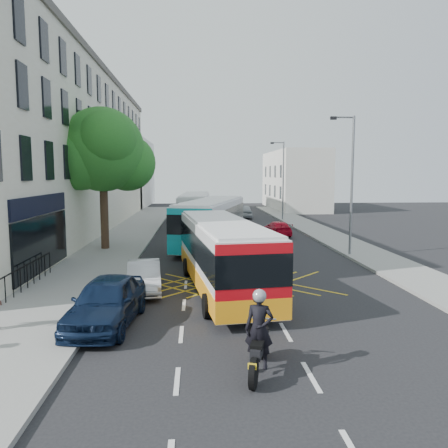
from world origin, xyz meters
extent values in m
plane|color=black|center=(0.00, 0.00, 0.00)|extent=(120.00, 120.00, 0.00)
cube|color=gray|center=(-8.50, 15.00, 0.07)|extent=(5.00, 70.00, 0.15)
cube|color=gray|center=(7.50, 15.00, 0.07)|extent=(3.00, 70.00, 0.15)
cube|color=beige|center=(-14.00, 24.50, 6.50)|extent=(8.00, 45.00, 13.00)
cube|color=#59544C|center=(-14.00, 24.50, 13.25)|extent=(8.30, 45.00, 0.50)
cube|color=black|center=(-9.95, 8.00, 3.40)|extent=(0.12, 7.00, 0.90)
cube|color=black|center=(-9.95, 8.00, 1.60)|extent=(0.12, 7.00, 2.60)
cube|color=silver|center=(-14.00, 55.00, 5.00)|extent=(8.00, 20.00, 10.00)
cube|color=silver|center=(11.00, 48.00, 4.00)|extent=(6.00, 18.00, 8.00)
cylinder|color=#382619|center=(-8.50, 15.00, 2.35)|extent=(0.50, 0.50, 4.40)
sphere|color=#19581B|center=(-8.50, 15.00, 6.35)|extent=(5.20, 5.20, 5.20)
sphere|color=#19581B|center=(-7.10, 15.80, 5.55)|extent=(3.60, 3.60, 3.60)
sphere|color=#19581B|center=(-9.70, 14.40, 5.75)|extent=(3.80, 3.80, 3.80)
sphere|color=#19581B|center=(-7.90, 13.70, 6.95)|extent=(3.40, 3.40, 3.40)
sphere|color=#19581B|center=(-9.30, 16.10, 7.35)|extent=(3.20, 3.20, 3.20)
cylinder|color=slate|center=(6.30, 12.00, 4.15)|extent=(0.14, 0.14, 8.00)
cylinder|color=slate|center=(5.70, 12.00, 8.05)|extent=(1.20, 0.10, 0.10)
cube|color=black|center=(5.10, 12.00, 8.00)|extent=(0.35, 0.15, 0.18)
cylinder|color=slate|center=(6.30, 32.00, 4.15)|extent=(0.14, 0.14, 8.00)
cylinder|color=slate|center=(5.70, 32.00, 8.05)|extent=(1.20, 0.10, 0.10)
cube|color=black|center=(5.10, 32.00, 8.00)|extent=(0.35, 0.15, 0.18)
cube|color=silver|center=(-1.66, 5.07, 1.58)|extent=(3.67, 10.57, 2.49)
cube|color=silver|center=(-1.66, 5.07, 2.87)|extent=(3.46, 10.34, 0.11)
cube|color=black|center=(-1.66, 5.07, 1.93)|extent=(3.74, 10.64, 1.04)
cube|color=orange|center=(-1.66, 5.07, 0.71)|extent=(3.73, 10.63, 0.71)
cube|color=red|center=(-0.99, -0.04, 1.60)|extent=(2.39, 0.41, 2.35)
cube|color=#FF0C0C|center=(-1.91, -0.17, 0.94)|extent=(0.26, 0.09, 0.25)
cube|color=#FF0C0C|center=(-0.07, 0.07, 0.94)|extent=(0.26, 0.09, 0.25)
cylinder|color=black|center=(-3.19, 7.72, 0.42)|extent=(0.37, 0.87, 0.85)
cylinder|color=black|center=(-0.85, 8.02, 0.42)|extent=(0.37, 0.87, 0.85)
cylinder|color=black|center=(-2.37, 1.46, 0.42)|extent=(0.37, 0.87, 0.85)
cylinder|color=black|center=(-0.04, 1.77, 0.42)|extent=(0.37, 0.87, 0.85)
cube|color=silver|center=(-1.67, 16.29, 1.69)|extent=(5.29, 11.36, 2.67)
cube|color=silver|center=(-1.67, 16.29, 3.07)|extent=(5.04, 11.10, 0.12)
cube|color=black|center=(-1.67, 16.29, 2.07)|extent=(5.36, 11.44, 1.11)
cube|color=#0D9EAA|center=(-1.67, 16.29, 0.76)|extent=(5.35, 11.42, 0.76)
cube|color=#0D97A1|center=(-3.09, 10.96, 1.71)|extent=(2.50, 0.76, 2.52)
cube|color=#FF0C0C|center=(-4.07, 11.21, 1.01)|extent=(0.26, 0.12, 0.25)
cube|color=#FF0C0C|center=(-2.12, 10.69, 1.01)|extent=(0.26, 0.12, 0.25)
cylinder|color=black|center=(-2.11, 19.54, 0.45)|extent=(0.51, 0.95, 0.91)
cylinder|color=black|center=(0.32, 18.89, 0.45)|extent=(0.51, 0.95, 0.91)
cylinder|color=black|center=(-3.85, 13.01, 0.45)|extent=(0.51, 0.95, 0.91)
cylinder|color=black|center=(-1.42, 12.36, 0.45)|extent=(0.51, 0.95, 0.91)
cube|color=silver|center=(-2.82, 27.70, 1.63)|extent=(2.98, 10.85, 2.59)
cube|color=silver|center=(-2.82, 27.70, 2.98)|extent=(2.78, 10.62, 0.12)
cube|color=black|center=(-2.82, 27.70, 2.00)|extent=(3.05, 10.91, 1.07)
cube|color=#0C8C9C|center=(-2.82, 27.70, 0.73)|extent=(3.04, 10.90, 0.73)
cube|color=white|center=(-3.09, 22.37, 1.66)|extent=(2.48, 0.23, 2.44)
cube|color=#FF0C0C|center=(-4.06, 22.41, 0.98)|extent=(0.25, 0.07, 0.25)
cube|color=#FF0C0C|center=(-2.13, 22.31, 0.98)|extent=(0.25, 0.07, 0.25)
cylinder|color=black|center=(-3.89, 30.69, 0.44)|extent=(0.32, 0.89, 0.88)
cylinder|color=black|center=(-1.45, 30.56, 0.44)|extent=(0.32, 0.89, 0.88)
cylinder|color=black|center=(-4.22, 24.16, 0.44)|extent=(0.32, 0.89, 0.88)
cylinder|color=black|center=(-1.79, 24.03, 0.44)|extent=(0.32, 0.89, 0.88)
cylinder|color=black|center=(-1.46, -3.49, 0.36)|extent=(0.34, 0.72, 0.71)
cylinder|color=black|center=(-0.97, -1.89, 0.36)|extent=(0.34, 0.72, 0.71)
cube|color=black|center=(-1.21, -2.69, 0.69)|extent=(0.62, 1.34, 0.24)
cube|color=black|center=(-1.13, -2.42, 0.89)|extent=(0.44, 0.57, 0.22)
cube|color=black|center=(-1.29, -2.96, 0.83)|extent=(0.44, 0.62, 0.11)
cylinder|color=slate|center=(-0.98, -1.95, 0.78)|extent=(0.21, 0.48, 0.93)
cylinder|color=slate|center=(-1.03, -2.11, 1.16)|extent=(0.65, 0.24, 0.04)
cube|color=gold|center=(-1.51, -3.67, 0.61)|extent=(0.20, 0.08, 0.14)
imported|color=black|center=(-1.23, -2.74, 1.12)|extent=(0.80, 0.64, 1.91)
sphere|color=#99999E|center=(-1.23, -2.74, 1.94)|extent=(0.33, 0.33, 0.33)
imported|color=#0D1C37|center=(-5.60, 0.97, 0.79)|extent=(2.29, 4.77, 1.57)
imported|color=#B3B6BB|center=(-4.90, 5.02, 0.63)|extent=(1.76, 3.92, 1.25)
imported|color=red|center=(3.74, 21.14, 0.57)|extent=(1.83, 4.00, 1.13)
imported|color=#3A3B40|center=(-1.86, 41.70, 0.70)|extent=(2.94, 5.29, 1.40)
imported|color=#ADB1B5|center=(2.55, 35.18, 0.76)|extent=(1.95, 4.50, 1.51)
imported|color=black|center=(2.61, 43.57, 0.61)|extent=(1.49, 3.75, 1.21)
camera|label=1|loc=(-2.73, -12.81, 4.83)|focal=35.00mm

